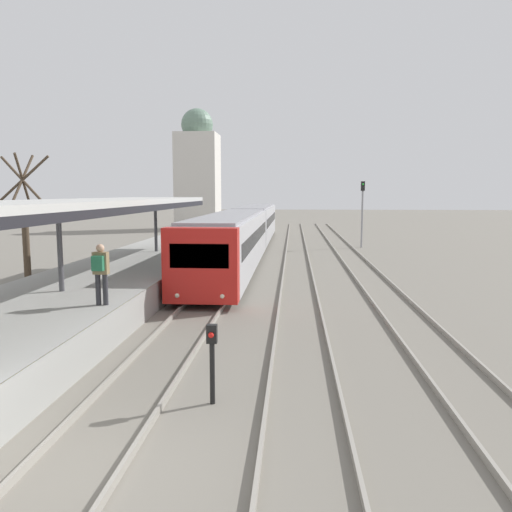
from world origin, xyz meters
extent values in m
plane|color=slate|center=(0.00, 0.00, 0.00)|extent=(240.00, 240.00, 0.00)
cube|color=gray|center=(-0.72, 0.00, 0.07)|extent=(0.07, 120.00, 0.15)
cube|color=gray|center=(0.72, 0.00, 0.07)|extent=(0.07, 120.00, 0.15)
cube|color=gray|center=(2.70, 0.00, 0.07)|extent=(0.07, 120.00, 0.15)
cube|color=gray|center=(4.13, 0.00, 0.07)|extent=(0.07, 120.00, 0.15)
cube|color=gray|center=(6.11, 0.00, 0.07)|extent=(0.07, 120.00, 0.15)
cube|color=beige|center=(-3.99, 8.31, 3.73)|extent=(4.00, 26.91, 0.20)
cube|color=black|center=(-2.03, 8.31, 3.51)|extent=(0.08, 26.91, 0.24)
cylinder|color=#47474C|center=(-3.99, 8.31, 2.33)|extent=(0.16, 0.16, 2.60)
cylinder|color=#47474C|center=(-3.99, 19.07, 2.33)|extent=(0.16, 0.16, 2.60)
cylinder|color=#2D2D33|center=(-2.10, 6.52, 1.46)|extent=(0.14, 0.14, 0.85)
cylinder|color=#2D2D33|center=(-1.90, 6.52, 1.46)|extent=(0.14, 0.14, 0.85)
cube|color=olive|center=(-2.00, 6.52, 2.18)|extent=(0.40, 0.22, 0.60)
sphere|color=tan|center=(-2.00, 6.52, 2.59)|extent=(0.22, 0.22, 0.22)
cube|color=#236B47|center=(-2.00, 6.32, 2.20)|extent=(0.30, 0.18, 0.40)
cube|color=red|center=(0.00, 10.43, 1.58)|extent=(2.60, 0.70, 2.61)
cube|color=black|center=(0.00, 10.10, 1.94)|extent=(2.03, 0.04, 0.84)
sphere|color=#EFEACC|center=(-0.78, 10.09, 0.57)|extent=(0.16, 0.16, 0.16)
sphere|color=#EFEACC|center=(0.78, 10.09, 0.57)|extent=(0.16, 0.16, 0.16)
cube|color=#B7B7BC|center=(0.00, 19.11, 1.58)|extent=(2.60, 16.67, 2.61)
cube|color=gray|center=(0.00, 19.11, 2.94)|extent=(2.29, 16.33, 0.12)
cube|color=black|center=(0.00, 19.11, 1.86)|extent=(2.62, 15.33, 0.68)
cylinder|color=black|center=(-1.11, 13.70, 0.35)|extent=(0.12, 0.70, 0.70)
cylinder|color=black|center=(1.11, 13.70, 0.35)|extent=(0.12, 0.70, 0.70)
cylinder|color=black|center=(-1.11, 24.53, 0.35)|extent=(0.12, 0.70, 0.70)
cylinder|color=black|center=(1.11, 24.53, 0.35)|extent=(0.12, 0.70, 0.70)
cube|color=#B7B7BC|center=(0.00, 36.13, 1.58)|extent=(2.60, 16.67, 2.61)
cube|color=gray|center=(0.00, 36.13, 2.94)|extent=(2.29, 16.33, 0.12)
cube|color=black|center=(0.00, 36.13, 1.86)|extent=(2.62, 15.33, 0.68)
cylinder|color=black|center=(-1.11, 30.71, 0.35)|extent=(0.12, 0.70, 0.70)
cylinder|color=black|center=(1.11, 30.71, 0.35)|extent=(0.12, 0.70, 0.70)
cylinder|color=black|center=(-1.11, 41.55, 0.35)|extent=(0.12, 0.70, 0.70)
cylinder|color=black|center=(1.11, 41.55, 0.35)|extent=(0.12, 0.70, 0.70)
cylinder|color=black|center=(1.64, 2.71, 0.60)|extent=(0.10, 0.10, 1.21)
cube|color=black|center=(1.64, 2.71, 1.39)|extent=(0.20, 0.14, 0.36)
sphere|color=red|center=(1.64, 2.62, 1.39)|extent=(0.11, 0.11, 0.11)
cylinder|color=gray|center=(8.30, 31.43, 2.47)|extent=(0.14, 0.14, 4.94)
cube|color=black|center=(8.30, 31.43, 4.59)|extent=(0.28, 0.20, 0.70)
sphere|color=green|center=(8.30, 31.31, 4.73)|extent=(0.14, 0.14, 0.14)
cube|color=silver|center=(-7.65, 49.89, 5.34)|extent=(4.60, 4.60, 10.69)
sphere|color=slate|center=(-7.65, 49.89, 11.66)|extent=(3.54, 3.54, 3.54)
cylinder|color=#4C3D2D|center=(-9.49, 16.23, 1.79)|extent=(0.32, 0.32, 3.57)
cylinder|color=#4C3D2D|center=(-9.49, 16.23, 4.71)|extent=(0.41, 1.69, 2.34)
cylinder|color=#4C3D2D|center=(-9.49, 16.23, 4.67)|extent=(2.69, 0.12, 2.29)
cylinder|color=#4C3D2D|center=(-9.49, 16.23, 4.71)|extent=(0.41, 1.69, 2.34)
cylinder|color=#4C3D2D|center=(-9.49, 16.23, 4.67)|extent=(2.57, 1.03, 2.29)
camera|label=1|loc=(3.17, -6.44, 4.05)|focal=35.00mm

